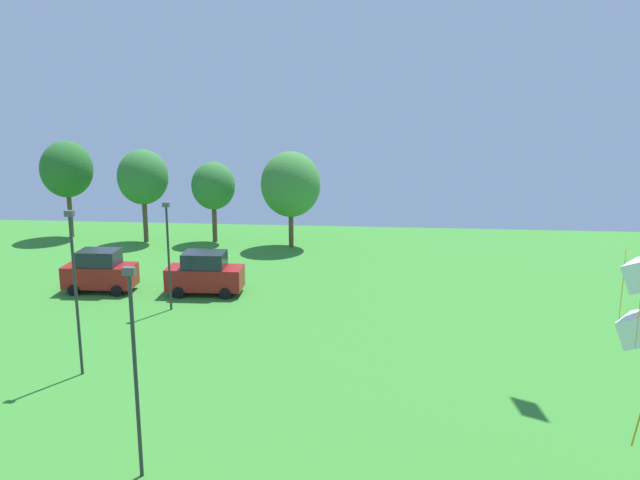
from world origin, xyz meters
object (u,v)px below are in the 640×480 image
light_post_2 (75,285)px  treeline_tree_2 (213,186)px  treeline_tree_3 (291,184)px  parked_car_leftmost (100,271)px  parked_car_second_from_left (205,273)px  light_post_0 (168,250)px  light_post_1 (135,362)px  treeline_tree_0 (67,170)px  treeline_tree_1 (143,177)px

light_post_2 → treeline_tree_2: light_post_2 is taller
treeline_tree_2 → treeline_tree_3: (6.09, -1.08, 0.36)m
parked_car_leftmost → treeline_tree_2: treeline_tree_2 is taller
parked_car_second_from_left → light_post_2: size_ratio=0.63×
light_post_0 → light_post_2: light_post_2 is taller
parked_car_leftmost → light_post_2: (4.02, -11.40, 2.65)m
parked_car_second_from_left → light_post_1: 19.05m
parked_car_leftmost → treeline_tree_0: treeline_tree_0 is taller
light_post_1 → treeline_tree_2: bearing=100.2°
parked_car_leftmost → treeline_tree_2: 14.25m
parked_car_leftmost → treeline_tree_3: treeline_tree_3 is taller
light_post_0 → treeline_tree_3: (4.41, 15.26, 1.38)m
treeline_tree_3 → treeline_tree_1: bearing=177.0°
light_post_1 → treeline_tree_2: size_ratio=1.07×
light_post_1 → treeline_tree_3: treeline_tree_3 is taller
parked_car_leftmost → parked_car_second_from_left: bearing=-0.8°
parked_car_second_from_left → light_post_1: bearing=-82.7°
treeline_tree_1 → light_post_2: bearing=-76.4°
treeline_tree_3 → light_post_0: bearing=-106.1°
light_post_0 → treeline_tree_2: (-1.69, 16.33, 1.03)m
light_post_1 → treeline_tree_1: 33.42m
light_post_0 → treeline_tree_2: 16.45m
parked_car_leftmost → light_post_2: light_post_2 is taller
treeline_tree_1 → treeline_tree_3: 11.43m
parked_car_leftmost → treeline_tree_0: 17.00m
parked_car_second_from_left → treeline_tree_0: 20.70m
treeline_tree_1 → treeline_tree_2: bearing=5.2°
light_post_2 → treeline_tree_0: (-12.46, 25.55, 1.53)m
light_post_1 → light_post_2: light_post_2 is taller
treeline_tree_1 → treeline_tree_2: treeline_tree_1 is taller
parked_car_second_from_left → treeline_tree_2: bearing=100.1°
treeline_tree_0 → parked_car_second_from_left: bearing=-43.7°
light_post_0 → parked_car_second_from_left: bearing=69.9°
light_post_2 → treeline_tree_3: (5.50, 23.79, 0.83)m
light_post_1 → treeline_tree_0: size_ratio=0.87×
parked_car_second_from_left → treeline_tree_3: bearing=73.2°
treeline_tree_0 → treeline_tree_1: (6.55, -1.16, -0.38)m
light_post_2 → treeline_tree_2: size_ratio=1.12×
parked_car_second_from_left → treeline_tree_1: (-8.10, 12.86, 3.80)m
parked_car_second_from_left → light_post_1: light_post_1 is taller
treeline_tree_0 → light_post_0: bearing=-51.5°
parked_car_second_from_left → treeline_tree_0: treeline_tree_0 is taller
parked_car_leftmost → treeline_tree_1: treeline_tree_1 is taller
treeline_tree_2 → light_post_0: bearing=-84.1°
light_post_2 → light_post_0: bearing=82.7°
treeline_tree_3 → treeline_tree_0: bearing=174.4°
parked_car_leftmost → light_post_2: bearing=-72.6°
light_post_1 → light_post_0: bearing=104.5°
parked_car_leftmost → light_post_0: bearing=-31.3°
light_post_2 → parked_car_leftmost: bearing=109.4°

